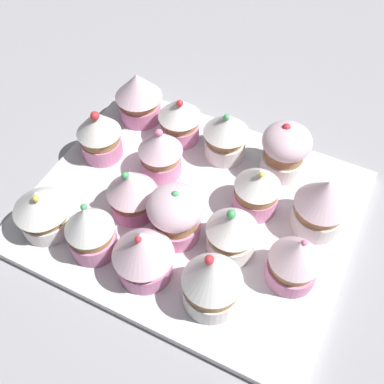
{
  "coord_description": "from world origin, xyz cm",
  "views": [
    {
      "loc": [
        30.49,
        15.13,
        47.7
      ],
      "look_at": [
        0.0,
        0.0,
        4.2
      ],
      "focal_mm": 43.62,
      "sensor_mm": 36.0,
      "label": 1
    }
  ],
  "objects_px": {
    "baking_tray": "(192,210)",
    "cupcake_14": "(322,204)",
    "cupcake_4": "(160,151)",
    "cupcake_2": "(42,210)",
    "cupcake_13": "(212,280)",
    "cupcake_12": "(232,230)",
    "cupcake_3": "(180,118)",
    "cupcake_9": "(143,252)",
    "cupcake_6": "(90,229)",
    "cupcake_15": "(295,260)",
    "cupcake_11": "(257,189)",
    "cupcake_8": "(175,214)",
    "cupcake_5": "(132,191)",
    "cupcake_7": "(229,135)",
    "cupcake_1": "(99,133)",
    "cupcake_10": "(285,149)",
    "cupcake_0": "(139,95)"
  },
  "relations": [
    {
      "from": "cupcake_1",
      "to": "cupcake_2",
      "type": "bearing_deg",
      "value": 3.19
    },
    {
      "from": "cupcake_2",
      "to": "cupcake_12",
      "type": "xyz_separation_m",
      "value": [
        -0.07,
        0.21,
        0.0
      ]
    },
    {
      "from": "cupcake_6",
      "to": "cupcake_7",
      "type": "xyz_separation_m",
      "value": [
        -0.2,
        0.08,
        -0.0
      ]
    },
    {
      "from": "cupcake_1",
      "to": "cupcake_3",
      "type": "distance_m",
      "value": 0.11
    },
    {
      "from": "cupcake_3",
      "to": "cupcake_11",
      "type": "height_order",
      "value": "cupcake_11"
    },
    {
      "from": "cupcake_4",
      "to": "cupcake_2",
      "type": "bearing_deg",
      "value": -29.65
    },
    {
      "from": "baking_tray",
      "to": "cupcake_7",
      "type": "relative_size",
      "value": 5.22
    },
    {
      "from": "cupcake_10",
      "to": "cupcake_15",
      "type": "bearing_deg",
      "value": 23.12
    },
    {
      "from": "cupcake_8",
      "to": "cupcake_9",
      "type": "bearing_deg",
      "value": -6.52
    },
    {
      "from": "cupcake_2",
      "to": "cupcake_11",
      "type": "xyz_separation_m",
      "value": [
        -0.14,
        0.21,
        0.0
      ]
    },
    {
      "from": "cupcake_3",
      "to": "cupcake_2",
      "type": "bearing_deg",
      "value": -19.32
    },
    {
      "from": "cupcake_0",
      "to": "cupcake_6",
      "type": "height_order",
      "value": "cupcake_6"
    },
    {
      "from": "cupcake_1",
      "to": "cupcake_2",
      "type": "xyz_separation_m",
      "value": [
        0.13,
        0.01,
        -0.0
      ]
    },
    {
      "from": "cupcake_11",
      "to": "baking_tray",
      "type": "bearing_deg",
      "value": -63.07
    },
    {
      "from": "cupcake_14",
      "to": "cupcake_2",
      "type": "bearing_deg",
      "value": -62.93
    },
    {
      "from": "baking_tray",
      "to": "cupcake_11",
      "type": "relative_size",
      "value": 5.41
    },
    {
      "from": "cupcake_5",
      "to": "cupcake_14",
      "type": "distance_m",
      "value": 0.22
    },
    {
      "from": "cupcake_12",
      "to": "cupcake_3",
      "type": "bearing_deg",
      "value": -135.13
    },
    {
      "from": "cupcake_3",
      "to": "cupcake_10",
      "type": "distance_m",
      "value": 0.15
    },
    {
      "from": "cupcake_4",
      "to": "cupcake_6",
      "type": "xyz_separation_m",
      "value": [
        0.14,
        -0.01,
        0.0
      ]
    },
    {
      "from": "cupcake_9",
      "to": "cupcake_12",
      "type": "height_order",
      "value": "cupcake_9"
    },
    {
      "from": "baking_tray",
      "to": "cupcake_9",
      "type": "xyz_separation_m",
      "value": [
        0.1,
        -0.01,
        0.05
      ]
    },
    {
      "from": "baking_tray",
      "to": "cupcake_8",
      "type": "relative_size",
      "value": 5.08
    },
    {
      "from": "cupcake_4",
      "to": "cupcake_15",
      "type": "xyz_separation_m",
      "value": [
        0.07,
        0.2,
        -0.0
      ]
    },
    {
      "from": "cupcake_4",
      "to": "cupcake_11",
      "type": "bearing_deg",
      "value": 89.61
    },
    {
      "from": "cupcake_0",
      "to": "cupcake_2",
      "type": "height_order",
      "value": "cupcake_0"
    },
    {
      "from": "cupcake_5",
      "to": "cupcake_7",
      "type": "xyz_separation_m",
      "value": [
        -0.13,
        0.07,
        0.0
      ]
    },
    {
      "from": "cupcake_3",
      "to": "cupcake_13",
      "type": "height_order",
      "value": "cupcake_13"
    },
    {
      "from": "cupcake_10",
      "to": "cupcake_13",
      "type": "xyz_separation_m",
      "value": [
        0.21,
        -0.01,
        0.0
      ]
    },
    {
      "from": "cupcake_1",
      "to": "cupcake_10",
      "type": "relative_size",
      "value": 1.02
    },
    {
      "from": "cupcake_13",
      "to": "cupcake_15",
      "type": "distance_m",
      "value": 0.09
    },
    {
      "from": "cupcake_3",
      "to": "cupcake_14",
      "type": "height_order",
      "value": "cupcake_14"
    },
    {
      "from": "cupcake_7",
      "to": "cupcake_8",
      "type": "distance_m",
      "value": 0.14
    },
    {
      "from": "baking_tray",
      "to": "cupcake_14",
      "type": "relative_size",
      "value": 4.86
    },
    {
      "from": "cupcake_5",
      "to": "cupcake_7",
      "type": "bearing_deg",
      "value": 153.62
    },
    {
      "from": "cupcake_2",
      "to": "cupcake_15",
      "type": "relative_size",
      "value": 0.97
    },
    {
      "from": "cupcake_7",
      "to": "cupcake_12",
      "type": "distance_m",
      "value": 0.15
    },
    {
      "from": "cupcake_8",
      "to": "cupcake_11",
      "type": "height_order",
      "value": "cupcake_8"
    },
    {
      "from": "baking_tray",
      "to": "cupcake_4",
      "type": "height_order",
      "value": "cupcake_4"
    },
    {
      "from": "cupcake_3",
      "to": "cupcake_15",
      "type": "bearing_deg",
      "value": 56.3
    },
    {
      "from": "cupcake_5",
      "to": "cupcake_15",
      "type": "height_order",
      "value": "cupcake_5"
    },
    {
      "from": "cupcake_0",
      "to": "cupcake_2",
      "type": "distance_m",
      "value": 0.21
    },
    {
      "from": "cupcake_13",
      "to": "cupcake_12",
      "type": "bearing_deg",
      "value": -174.46
    },
    {
      "from": "cupcake_2",
      "to": "cupcake_4",
      "type": "xyz_separation_m",
      "value": [
        -0.14,
        0.08,
        0.0
      ]
    },
    {
      "from": "cupcake_9",
      "to": "cupcake_10",
      "type": "xyz_separation_m",
      "value": [
        -0.21,
        0.08,
        -0.0
      ]
    },
    {
      "from": "cupcake_11",
      "to": "cupcake_15",
      "type": "bearing_deg",
      "value": 44.53
    },
    {
      "from": "cupcake_6",
      "to": "cupcake_11",
      "type": "relative_size",
      "value": 1.09
    },
    {
      "from": "cupcake_11",
      "to": "cupcake_12",
      "type": "distance_m",
      "value": 0.07
    },
    {
      "from": "cupcake_12",
      "to": "cupcake_14",
      "type": "relative_size",
      "value": 0.97
    },
    {
      "from": "cupcake_9",
      "to": "cupcake_12",
      "type": "xyz_separation_m",
      "value": [
        -0.07,
        0.07,
        -0.0
      ]
    }
  ]
}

